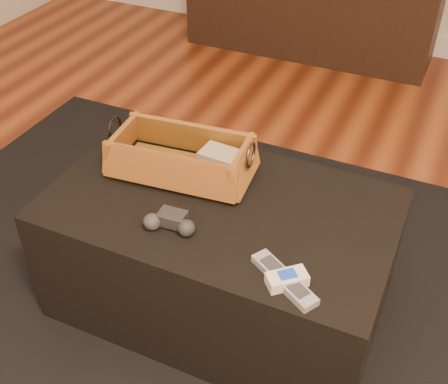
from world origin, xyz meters
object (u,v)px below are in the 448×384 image
at_px(tv_remote, 173,167).
at_px(game_controller, 170,222).
at_px(ottoman, 221,255).
at_px(media_cabinet, 312,3).
at_px(silver_remote, 284,279).
at_px(wicker_basket, 181,159).
at_px(cream_gadget, 287,279).

height_order(tv_remote, game_controller, game_controller).
distance_m(ottoman, game_controller, 0.29).
relative_size(media_cabinet, game_controller, 9.53).
relative_size(media_cabinet, ottoman, 1.44).
distance_m(game_controller, silver_remote, 0.35).
bearing_deg(tv_remote, game_controller, -74.50).
xyz_separation_m(media_cabinet, game_controller, (0.29, -2.23, 0.17)).
bearing_deg(game_controller, ottoman, 64.45).
bearing_deg(game_controller, wicker_basket, 111.11).
relative_size(tv_remote, wicker_basket, 0.50).
distance_m(tv_remote, cream_gadget, 0.55).
bearing_deg(tv_remote, wicker_basket, 30.87).
height_order(wicker_basket, cream_gadget, wicker_basket).
bearing_deg(silver_remote, cream_gadget, -12.76).
relative_size(media_cabinet, silver_remote, 7.13).
height_order(game_controller, cream_gadget, game_controller).
bearing_deg(ottoman, game_controller, -115.55).
relative_size(silver_remote, cream_gadget, 1.88).
relative_size(game_controller, cream_gadget, 1.41).
distance_m(ottoman, cream_gadget, 0.42).
bearing_deg(cream_gadget, media_cabinet, 105.68).
height_order(media_cabinet, wicker_basket, wicker_basket).
xyz_separation_m(game_controller, silver_remote, (0.35, -0.06, -0.01)).
relative_size(wicker_basket, silver_remote, 2.26).
height_order(tv_remote, silver_remote, tv_remote).
bearing_deg(media_cabinet, silver_remote, -74.49).
bearing_deg(ottoman, silver_remote, -38.50).
distance_m(tv_remote, game_controller, 0.25).
bearing_deg(ottoman, wicker_basket, 153.61).
height_order(wicker_basket, game_controller, wicker_basket).
xyz_separation_m(tv_remote, wicker_basket, (0.02, 0.02, 0.02)).
height_order(wicker_basket, silver_remote, wicker_basket).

